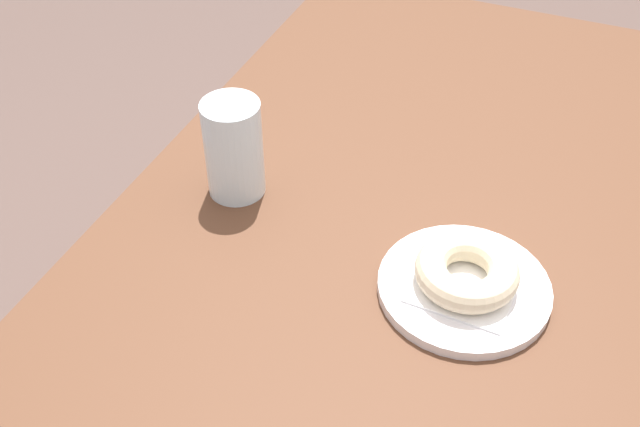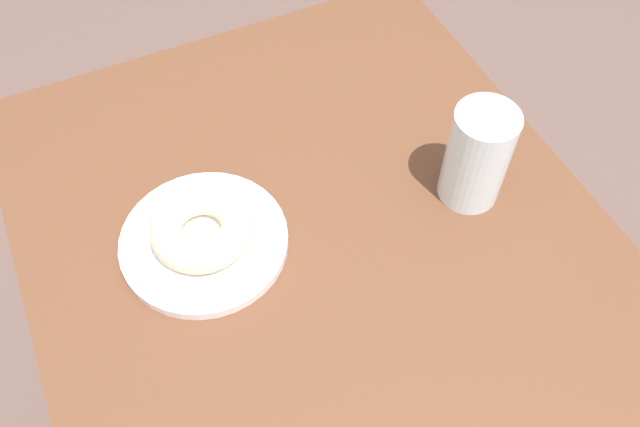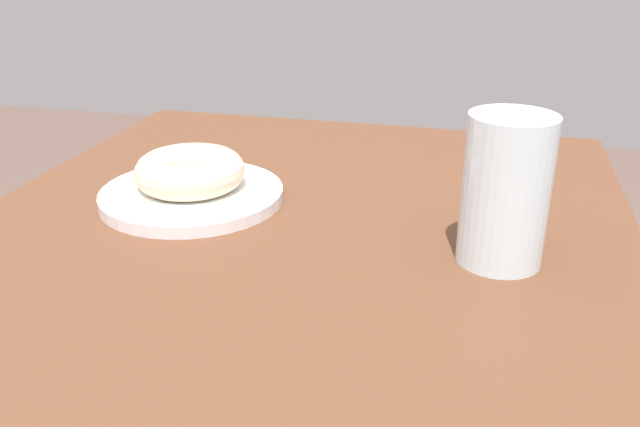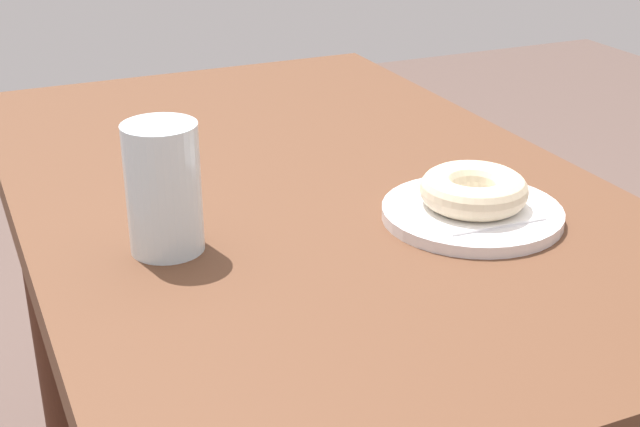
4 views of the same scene
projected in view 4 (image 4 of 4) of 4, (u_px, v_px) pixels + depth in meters
table at (301, 254)px, 1.13m from camera, size 1.07×0.67×0.75m
plate_sugar_ring at (472, 213)px, 0.98m from camera, size 0.20×0.20×0.01m
napkin_sugar_ring at (472, 207)px, 0.98m from camera, size 0.12×0.12×0.00m
donut_sugar_ring at (474, 190)px, 0.97m from camera, size 0.12×0.12×0.04m
water_glass at (164, 188)px, 0.89m from camera, size 0.08×0.08×0.13m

